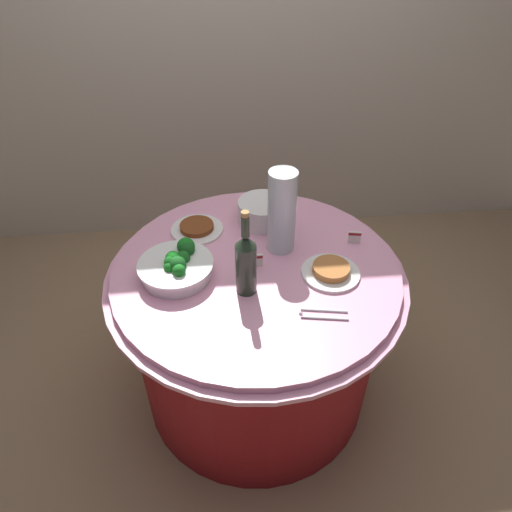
# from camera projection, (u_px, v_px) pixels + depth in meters

# --- Properties ---
(ground_plane) EXTENTS (6.00, 6.00, 0.00)m
(ground_plane) POSITION_uv_depth(u_px,v_px,m) (256.00, 382.00, 2.20)
(ground_plane) COLOR #9E7F5B
(back_wall) EXTENTS (4.40, 0.10, 2.60)m
(back_wall) POSITION_uv_depth(u_px,v_px,m) (231.00, 23.00, 2.47)
(back_wall) COLOR beige
(back_wall) RESTS_ON ground_plane
(buffet_table) EXTENTS (1.16, 1.16, 0.74)m
(buffet_table) POSITION_uv_depth(u_px,v_px,m) (256.00, 330.00, 1.97)
(buffet_table) COLOR maroon
(buffet_table) RESTS_ON ground_plane
(broccoli_bowl) EXTENTS (0.28, 0.28, 0.11)m
(broccoli_bowl) POSITION_uv_depth(u_px,v_px,m) (177.00, 266.00, 1.67)
(broccoli_bowl) COLOR white
(broccoli_bowl) RESTS_ON buffet_table
(plate_stack) EXTENTS (0.21, 0.21, 0.10)m
(plate_stack) POSITION_uv_depth(u_px,v_px,m) (263.00, 212.00, 1.94)
(plate_stack) COLOR white
(plate_stack) RESTS_ON buffet_table
(wine_bottle) EXTENTS (0.07, 0.07, 0.34)m
(wine_bottle) POSITION_uv_depth(u_px,v_px,m) (246.00, 262.00, 1.56)
(wine_bottle) COLOR #243122
(wine_bottle) RESTS_ON buffet_table
(decorative_fruit_vase) EXTENTS (0.11, 0.11, 0.34)m
(decorative_fruit_vase) POSITION_uv_depth(u_px,v_px,m) (282.00, 214.00, 1.73)
(decorative_fruit_vase) COLOR silver
(decorative_fruit_vase) RESTS_ON buffet_table
(serving_tongs) EXTENTS (0.17, 0.07, 0.01)m
(serving_tongs) POSITION_uv_depth(u_px,v_px,m) (322.00, 314.00, 1.54)
(serving_tongs) COLOR silver
(serving_tongs) RESTS_ON buffet_table
(food_plate_peanuts) EXTENTS (0.22, 0.22, 0.04)m
(food_plate_peanuts) POSITION_uv_depth(u_px,v_px,m) (331.00, 271.00, 1.69)
(food_plate_peanuts) COLOR white
(food_plate_peanuts) RESTS_ON buffet_table
(food_plate_stir_fry) EXTENTS (0.22, 0.22, 0.03)m
(food_plate_stir_fry) POSITION_uv_depth(u_px,v_px,m) (197.00, 228.00, 1.91)
(food_plate_stir_fry) COLOR white
(food_plate_stir_fry) RESTS_ON buffet_table
(label_placard_front) EXTENTS (0.05, 0.01, 0.05)m
(label_placard_front) POSITION_uv_depth(u_px,v_px,m) (256.00, 260.00, 1.72)
(label_placard_front) COLOR white
(label_placard_front) RESTS_ON buffet_table
(label_placard_mid) EXTENTS (0.05, 0.02, 0.05)m
(label_placard_mid) POSITION_uv_depth(u_px,v_px,m) (354.00, 237.00, 1.84)
(label_placard_mid) COLOR white
(label_placard_mid) RESTS_ON buffet_table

